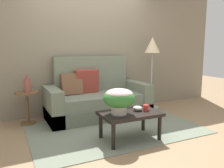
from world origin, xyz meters
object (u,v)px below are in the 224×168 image
at_px(coffee_table, 130,116).
at_px(snack_bowl, 138,108).
at_px(couch, 96,99).
at_px(floor_lamp, 152,51).
at_px(table_vase, 27,85).
at_px(side_table, 27,102).
at_px(potted_plant, 119,98).
at_px(coffee_mug, 146,108).

distance_m(coffee_table, snack_bowl, 0.17).
bearing_deg(couch, floor_lamp, 2.36).
height_order(coffee_table, snack_bowl, snack_bowl).
bearing_deg(floor_lamp, table_vase, 179.07).
xyz_separation_m(coffee_table, table_vase, (-1.25, 1.37, 0.34)).
height_order(couch, side_table, couch).
height_order(floor_lamp, table_vase, floor_lamp).
bearing_deg(couch, side_table, 176.05).
height_order(couch, coffee_table, couch).
distance_m(snack_bowl, table_vase, 1.95).
distance_m(side_table, snack_bowl, 1.94).
bearing_deg(floor_lamp, snack_bowl, -131.76).
relative_size(coffee_table, floor_lamp, 0.55).
bearing_deg(snack_bowl, coffee_table, -168.85).
distance_m(side_table, potted_plant, 1.77).
bearing_deg(potted_plant, table_vase, 127.37).
relative_size(floor_lamp, table_vase, 5.29).
bearing_deg(potted_plant, snack_bowl, 7.96).
distance_m(floor_lamp, table_vase, 2.61).
height_order(side_table, snack_bowl, side_table).
relative_size(side_table, table_vase, 1.96).
bearing_deg(couch, potted_plant, -97.71).
bearing_deg(table_vase, coffee_mug, -42.99).
height_order(coffee_table, potted_plant, potted_plant).
xyz_separation_m(floor_lamp, snack_bowl, (-1.16, -1.30, -0.80)).
bearing_deg(table_vase, coffee_table, -47.67).
xyz_separation_m(side_table, snack_bowl, (1.41, -1.33, 0.05)).
relative_size(couch, table_vase, 6.61).
height_order(floor_lamp, snack_bowl, floor_lamp).
height_order(couch, table_vase, couch).
bearing_deg(coffee_mug, side_table, 137.54).
bearing_deg(coffee_table, couch, 90.59).
distance_m(couch, side_table, 1.26).
xyz_separation_m(coffee_table, coffee_mug, (0.25, -0.03, 0.10)).
xyz_separation_m(floor_lamp, table_vase, (-2.55, 0.04, -0.55)).
height_order(floor_lamp, potted_plant, floor_lamp).
bearing_deg(coffee_table, coffee_mug, -6.45).
height_order(coffee_table, coffee_mug, coffee_mug).
relative_size(side_table, potted_plant, 1.29).
bearing_deg(floor_lamp, side_table, 179.28).
relative_size(snack_bowl, table_vase, 0.48).
relative_size(side_table, snack_bowl, 4.08).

